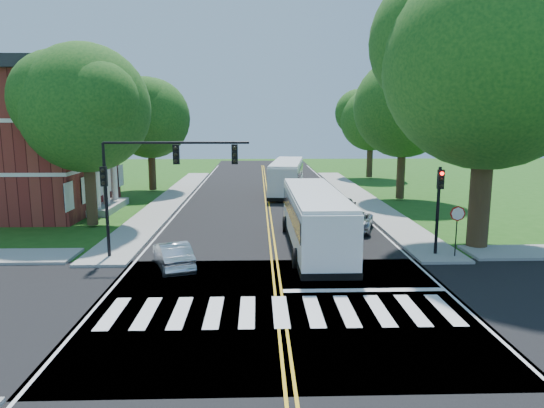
{
  "coord_description": "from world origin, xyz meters",
  "views": [
    {
      "loc": [
        -0.81,
        -17.04,
        6.81
      ],
      "look_at": [
        -0.04,
        8.44,
        2.4
      ],
      "focal_mm": 32.0,
      "sensor_mm": 36.0,
      "label": 1
    }
  ],
  "objects_px": {
    "hatchback": "(173,255)",
    "suv": "(355,220)",
    "signal_ne": "(439,199)",
    "bus_follow": "(287,176)",
    "bus_lead": "(315,218)",
    "dark_sedan": "(343,207)",
    "signal_nw": "(153,171)"
  },
  "relations": [
    {
      "from": "hatchback",
      "to": "signal_nw",
      "type": "bearing_deg",
      "value": -75.82
    },
    {
      "from": "signal_nw",
      "to": "suv",
      "type": "bearing_deg",
      "value": 28.95
    },
    {
      "from": "signal_nw",
      "to": "signal_ne",
      "type": "bearing_deg",
      "value": 0.05
    },
    {
      "from": "bus_follow",
      "to": "hatchback",
      "type": "height_order",
      "value": "bus_follow"
    },
    {
      "from": "hatchback",
      "to": "suv",
      "type": "relative_size",
      "value": 0.89
    },
    {
      "from": "hatchback",
      "to": "bus_lead",
      "type": "bearing_deg",
      "value": -173.18
    },
    {
      "from": "bus_lead",
      "to": "suv",
      "type": "relative_size",
      "value": 2.73
    },
    {
      "from": "signal_ne",
      "to": "dark_sedan",
      "type": "height_order",
      "value": "signal_ne"
    },
    {
      "from": "signal_nw",
      "to": "bus_follow",
      "type": "relative_size",
      "value": 0.59
    },
    {
      "from": "signal_ne",
      "to": "suv",
      "type": "distance_m",
      "value": 7.2
    },
    {
      "from": "bus_lead",
      "to": "hatchback",
      "type": "distance_m",
      "value": 7.87
    },
    {
      "from": "hatchback",
      "to": "bus_follow",
      "type": "bearing_deg",
      "value": -125.78
    },
    {
      "from": "signal_ne",
      "to": "dark_sedan",
      "type": "bearing_deg",
      "value": 105.09
    },
    {
      "from": "signal_ne",
      "to": "dark_sedan",
      "type": "xyz_separation_m",
      "value": [
        -2.85,
        10.56,
        -2.29
      ]
    },
    {
      "from": "signal_nw",
      "to": "hatchback",
      "type": "relative_size",
      "value": 1.84
    },
    {
      "from": "bus_follow",
      "to": "suv",
      "type": "relative_size",
      "value": 2.74
    },
    {
      "from": "bus_follow",
      "to": "signal_ne",
      "type": "bearing_deg",
      "value": 113.43
    },
    {
      "from": "bus_lead",
      "to": "hatchback",
      "type": "bearing_deg",
      "value": 26.23
    },
    {
      "from": "hatchback",
      "to": "suv",
      "type": "distance_m",
      "value": 12.77
    },
    {
      "from": "signal_ne",
      "to": "suv",
      "type": "relative_size",
      "value": 1.0
    },
    {
      "from": "signal_nw",
      "to": "signal_ne",
      "type": "relative_size",
      "value": 1.62
    },
    {
      "from": "bus_lead",
      "to": "signal_nw",
      "type": "bearing_deg",
      "value": 12.4
    },
    {
      "from": "suv",
      "to": "bus_follow",
      "type": "bearing_deg",
      "value": -61.21
    },
    {
      "from": "signal_ne",
      "to": "bus_follow",
      "type": "height_order",
      "value": "signal_ne"
    },
    {
      "from": "suv",
      "to": "dark_sedan",
      "type": "distance_m",
      "value": 4.38
    },
    {
      "from": "signal_nw",
      "to": "suv",
      "type": "distance_m",
      "value": 13.33
    },
    {
      "from": "bus_lead",
      "to": "hatchback",
      "type": "height_order",
      "value": "bus_lead"
    },
    {
      "from": "signal_nw",
      "to": "bus_follow",
      "type": "bearing_deg",
      "value": 70.25
    },
    {
      "from": "signal_nw",
      "to": "hatchback",
      "type": "xyz_separation_m",
      "value": [
        1.12,
        -1.66,
        -3.73
      ]
    },
    {
      "from": "bus_lead",
      "to": "dark_sedan",
      "type": "xyz_separation_m",
      "value": [
        3.11,
        8.73,
        -0.97
      ]
    },
    {
      "from": "hatchback",
      "to": "suv",
      "type": "xyz_separation_m",
      "value": [
        10.07,
        7.85,
        -0.03
      ]
    },
    {
      "from": "dark_sedan",
      "to": "hatchback",
      "type": "bearing_deg",
      "value": 60.21
    }
  ]
}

